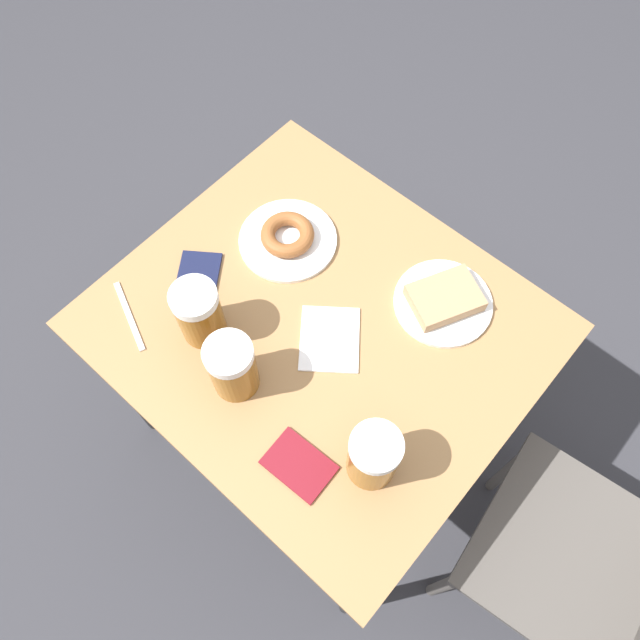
% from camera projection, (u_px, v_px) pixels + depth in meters
% --- Properties ---
extents(ground_plane, '(8.00, 8.00, 0.00)m').
position_uv_depth(ground_plane, '(320.00, 425.00, 1.94)').
color(ground_plane, '#333338').
extents(table, '(0.76, 0.86, 0.72)m').
position_uv_depth(table, '(320.00, 338.00, 1.36)').
color(table, '#997044').
rests_on(table, ground_plane).
extents(chair, '(0.44, 0.44, 0.85)m').
position_uv_depth(chair, '(630.00, 582.00, 1.27)').
color(chair, '#514C47').
rests_on(chair, ground_plane).
extents(plate_with_cake, '(0.21, 0.21, 0.04)m').
position_uv_depth(plate_with_cake, '(444.00, 300.00, 1.31)').
color(plate_with_cake, white).
rests_on(plate_with_cake, table).
extents(plate_with_donut, '(0.22, 0.22, 0.04)m').
position_uv_depth(plate_with_donut, '(288.00, 237.00, 1.38)').
color(plate_with_donut, white).
rests_on(plate_with_donut, table).
extents(beer_mug_left, '(0.09, 0.09, 0.15)m').
position_uv_depth(beer_mug_left, '(199.00, 313.00, 1.23)').
color(beer_mug_left, '#8C5619').
rests_on(beer_mug_left, table).
extents(beer_mug_center, '(0.09, 0.09, 0.15)m').
position_uv_depth(beer_mug_center, '(373.00, 456.00, 1.10)').
color(beer_mug_center, '#8C5619').
rests_on(beer_mug_center, table).
extents(beer_mug_right, '(0.09, 0.09, 0.15)m').
position_uv_depth(beer_mug_right, '(232.00, 367.00, 1.18)').
color(beer_mug_right, '#8C5619').
rests_on(beer_mug_right, table).
extents(napkin_folded, '(0.19, 0.19, 0.00)m').
position_uv_depth(napkin_folded, '(330.00, 339.00, 1.28)').
color(napkin_folded, white).
rests_on(napkin_folded, table).
extents(fork, '(0.08, 0.17, 0.00)m').
position_uv_depth(fork, '(129.00, 316.00, 1.31)').
color(fork, silver).
rests_on(fork, table).
extents(passport_near_edge, '(0.15, 0.15, 0.01)m').
position_uv_depth(passport_near_edge, '(198.00, 277.00, 1.35)').
color(passport_near_edge, '#141938').
rests_on(passport_near_edge, table).
extents(passport_far_edge, '(0.09, 0.13, 0.01)m').
position_uv_depth(passport_far_edge, '(299.00, 465.00, 1.17)').
color(passport_far_edge, maroon).
rests_on(passport_far_edge, table).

